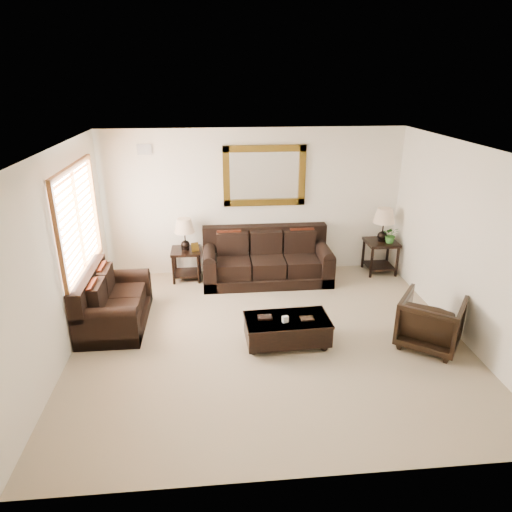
{
  "coord_description": "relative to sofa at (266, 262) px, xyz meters",
  "views": [
    {
      "loc": [
        -0.73,
        -5.67,
        3.55
      ],
      "look_at": [
        -0.14,
        0.6,
        1.04
      ],
      "focal_mm": 32.0,
      "sensor_mm": 36.0,
      "label": 1
    }
  ],
  "objects": [
    {
      "name": "room",
      "position": [
        -0.2,
        -2.04,
        1.01
      ],
      "size": [
        5.51,
        5.01,
        2.71
      ],
      "color": "gray",
      "rests_on": "ground"
    },
    {
      "name": "window",
      "position": [
        -2.9,
        -1.14,
        1.21
      ],
      "size": [
        0.07,
        1.96,
        1.66
      ],
      "color": "white",
      "rests_on": "room"
    },
    {
      "name": "mirror",
      "position": [
        -0.0,
        0.42,
        1.51
      ],
      "size": [
        1.5,
        0.06,
        1.1
      ],
      "color": "#4F2F0F",
      "rests_on": "room"
    },
    {
      "name": "air_vent",
      "position": [
        -2.1,
        0.44,
        2.01
      ],
      "size": [
        0.25,
        0.02,
        0.18
      ],
      "primitive_type": "cube",
      "color": "#999999",
      "rests_on": "room"
    },
    {
      "name": "sofa",
      "position": [
        0.0,
        0.0,
        0.0
      ],
      "size": [
        2.31,
        1.0,
        0.95
      ],
      "color": "black",
      "rests_on": "room"
    },
    {
      "name": "loveseat",
      "position": [
        -2.53,
        -1.41,
        -0.03
      ],
      "size": [
        0.9,
        1.52,
        0.86
      ],
      "rotation": [
        0.0,
        0.0,
        1.57
      ],
      "color": "black",
      "rests_on": "room"
    },
    {
      "name": "end_table_left",
      "position": [
        -1.47,
        0.15,
        0.42
      ],
      "size": [
        0.53,
        0.53,
        1.17
      ],
      "color": "black",
      "rests_on": "room"
    },
    {
      "name": "end_table_right",
      "position": [
        2.2,
        0.13,
        0.48
      ],
      "size": [
        0.58,
        0.58,
        1.27
      ],
      "color": "black",
      "rests_on": "room"
    },
    {
      "name": "coffee_table",
      "position": [
        0.03,
        -2.22,
        -0.09
      ],
      "size": [
        1.2,
        0.68,
        0.5
      ],
      "rotation": [
        0.0,
        0.0,
        0.04
      ],
      "color": "black",
      "rests_on": "room"
    },
    {
      "name": "armchair",
      "position": [
        2.0,
        -2.44,
        0.06
      ],
      "size": [
        1.07,
        1.06,
        0.81
      ],
      "primitive_type": "imported",
      "rotation": [
        0.0,
        0.0,
        2.5
      ],
      "color": "black",
      "rests_on": "floor"
    },
    {
      "name": "potted_plant",
      "position": [
        2.33,
        0.02,
        0.41
      ],
      "size": [
        0.38,
        0.4,
        0.25
      ],
      "primitive_type": "imported",
      "rotation": [
        0.0,
        0.0,
        -0.35
      ],
      "color": "#2A6020",
      "rests_on": "end_table_right"
    }
  ]
}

